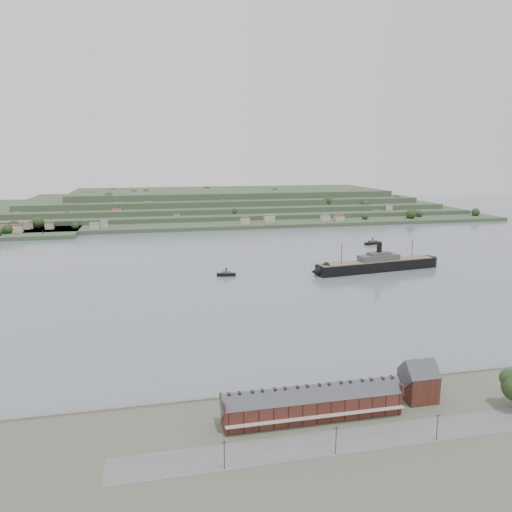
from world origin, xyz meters
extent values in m
plane|color=slate|center=(0.00, 0.00, 0.00)|extent=(1400.00, 1400.00, 0.00)
cube|color=#4C5142|center=(0.00, -188.00, 1.00)|extent=(220.00, 80.00, 2.00)
cube|color=slate|center=(0.00, -149.00, 1.30)|extent=(220.00, 2.00, 2.60)
cube|color=#595959|center=(0.00, -182.00, 2.05)|extent=(140.00, 12.00, 0.10)
cube|color=#49201A|center=(-10.00, -168.00, 5.50)|extent=(55.00, 8.00, 7.00)
cube|color=#3D4045|center=(-10.00, -168.00, 9.00)|extent=(55.60, 8.15, 8.15)
cube|color=#A9A496|center=(-10.00, -172.80, 5.00)|extent=(55.00, 1.60, 0.25)
cube|color=#49201A|center=(-37.50, -168.00, 10.00)|extent=(0.50, 8.40, 3.00)
cube|color=#49201A|center=(17.50, -168.00, 10.00)|extent=(0.50, 8.40, 3.00)
cube|color=black|center=(-32.00, -168.00, 11.40)|extent=(0.90, 1.40, 3.20)
cube|color=black|center=(-26.50, -168.00, 11.40)|extent=(0.90, 1.40, 3.20)
cube|color=black|center=(-12.75, -168.00, 11.40)|extent=(0.90, 1.40, 3.20)
cube|color=black|center=(-7.25, -168.00, 11.40)|extent=(0.90, 1.40, 3.20)
cube|color=black|center=(6.50, -168.00, 11.40)|extent=(0.90, 1.40, 3.20)
cube|color=black|center=(12.00, -168.00, 11.40)|extent=(0.90, 1.40, 3.20)
cube|color=#49201A|center=(27.50, -164.00, 6.50)|extent=(10.00, 10.00, 9.00)
cube|color=#3D4045|center=(27.50, -164.00, 11.00)|extent=(10.40, 10.18, 10.18)
cube|color=#374931|center=(0.00, 360.00, 2.00)|extent=(760.00, 260.00, 4.00)
cube|color=#374931|center=(20.00, 385.00, 6.50)|extent=(680.00, 220.00, 5.00)
cube|color=#374931|center=(35.00, 400.00, 12.00)|extent=(600.00, 200.00, 6.00)
cube|color=#374931|center=(50.00, 415.00, 18.50)|extent=(520.00, 180.00, 7.00)
cube|color=#374931|center=(65.00, 430.00, 26.00)|extent=(440.00, 160.00, 8.00)
cube|color=#374931|center=(-200.00, 250.00, 2.00)|extent=(150.00, 90.00, 4.00)
cube|color=black|center=(100.27, 16.30, 3.50)|extent=(90.79, 24.36, 7.00)
cone|color=black|center=(55.71, 10.06, 3.50)|extent=(13.55, 13.55, 12.00)
cylinder|color=black|center=(144.84, 22.53, 3.50)|extent=(12.00, 12.00, 7.00)
cube|color=#6D5E49|center=(100.27, 16.30, 7.30)|extent=(88.67, 23.09, 0.60)
cube|color=#4A4745|center=(102.25, 16.57, 9.50)|extent=(30.96, 13.07, 4.00)
cube|color=#4A4745|center=(102.25, 16.57, 12.20)|extent=(16.81, 9.15, 2.50)
cylinder|color=black|center=(102.25, 16.57, 16.00)|extent=(3.60, 3.60, 9.00)
cylinder|color=#3D291C|center=(72.55, 12.42, 14.00)|extent=(0.50, 0.50, 16.00)
cylinder|color=#3D291C|center=(129.98, 20.45, 13.00)|extent=(0.50, 0.50, 14.00)
cube|color=black|center=(-5.19, 24.35, 1.03)|extent=(13.21, 5.29, 2.06)
cube|color=#4A4745|center=(-5.19, 24.35, 2.57)|extent=(6.12, 3.57, 1.54)
cylinder|color=black|center=(-5.19, 24.35, 4.28)|extent=(0.86, 0.86, 3.00)
cube|color=black|center=(-157.21, 225.00, 1.21)|extent=(18.84, 10.92, 2.43)
cube|color=#4A4745|center=(-157.21, 225.00, 3.03)|extent=(9.08, 6.58, 1.82)
cylinder|color=black|center=(-157.21, 225.00, 5.06)|extent=(1.01, 1.01, 3.54)
cube|color=black|center=(145.15, 115.52, 1.13)|extent=(17.47, 10.58, 2.26)
cube|color=#4A4745|center=(145.15, 115.52, 2.82)|extent=(8.47, 6.29, 1.69)
cylinder|color=black|center=(145.15, 115.52, 4.70)|extent=(0.94, 0.94, 3.29)
camera|label=1|loc=(-56.92, -299.46, 80.50)|focal=35.00mm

